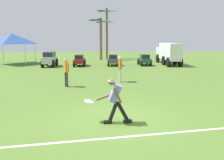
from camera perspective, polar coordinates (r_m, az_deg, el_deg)
The scene contains 14 objects.
ground_plane at distance 7.37m, azimuth 1.19°, elevation -9.85°, with size 80.00×80.00×0.00m, color #53762D.
field_line_paint at distance 6.02m, azimuth 2.56°, elevation -14.68°, with size 27.48×0.10×0.01m, color white.
frisbee_thrower at distance 6.67m, azimuth 0.80°, elevation -4.84°, with size 1.10×0.46×1.42m.
frisbee_in_flight at distance 6.85m, azimuth -6.09°, elevation -5.62°, with size 0.35×0.36×0.10m.
teammate_near_sideline at distance 13.26m, azimuth 2.10°, elevation 3.48°, with size 0.28×0.49×1.56m.
teammate_midfield at distance 12.14m, azimuth -11.92°, elevation 2.61°, with size 0.35×0.46×1.56m.
parked_car_slot_a at distance 21.82m, azimuth -16.00°, elevation 5.34°, with size 1.24×2.38×1.40m.
parked_car_slot_b at distance 21.73m, azimuth -8.50°, elevation 5.14°, with size 1.12×2.22×1.10m.
parked_car_slot_c at distance 21.84m, azimuth 0.27°, elevation 5.28°, with size 1.22×2.26×1.10m.
parked_car_slot_d at distance 22.30m, azimuth 8.47°, elevation 5.27°, with size 1.08×2.20×1.10m.
box_truck at distance 23.69m, azimuth 14.42°, elevation 6.98°, with size 1.59×5.94×2.20m.
palm_tree_far_left at distance 28.19m, azimuth -2.94°, elevation 11.73°, with size 3.32×3.26×5.22m.
palm_tree_left_of_centre at distance 30.09m, azimuth -1.38°, elevation 13.06°, with size 2.96×3.11×6.64m.
event_tent at distance 25.42m, azimuth -24.61°, elevation 9.76°, with size 3.73×3.73×3.18m.
Camera 1 is at (-0.66, -6.88, 2.57)m, focal length 35.00 mm.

